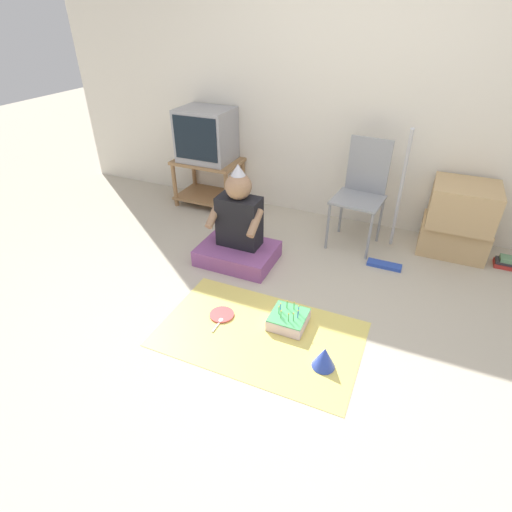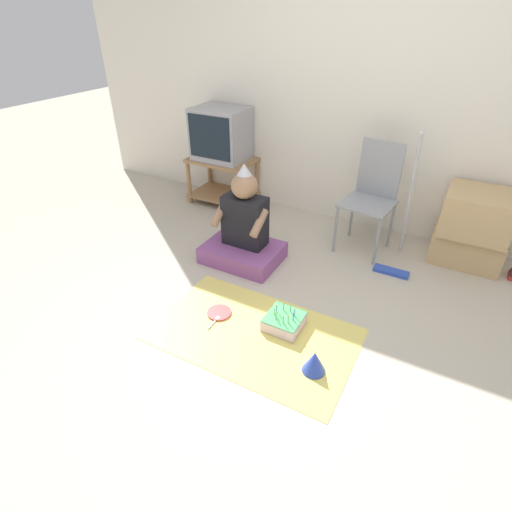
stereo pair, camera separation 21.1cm
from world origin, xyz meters
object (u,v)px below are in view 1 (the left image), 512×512
(birthday_cake, at_px, (288,319))
(party_hat_blue, at_px, (324,357))
(folding_chair, at_px, (362,187))
(cardboard_box_stack, at_px, (459,219))
(person_seated, at_px, (238,233))
(tv, at_px, (206,135))
(book_pile, at_px, (508,263))
(dust_mop, at_px, (393,227))
(paper_plate, at_px, (222,314))

(birthday_cake, height_order, party_hat_blue, birthday_cake)
(folding_chair, height_order, party_hat_blue, folding_chair)
(cardboard_box_stack, distance_m, person_seated, 1.87)
(tv, distance_m, birthday_cake, 2.21)
(person_seated, bearing_deg, party_hat_blue, -41.60)
(book_pile, xyz_separation_m, party_hat_blue, (-1.12, -1.68, 0.04))
(person_seated, distance_m, party_hat_blue, 1.34)
(person_seated, bearing_deg, book_pile, 20.61)
(tv, relative_size, book_pile, 2.65)
(dust_mop, xyz_separation_m, person_seated, (-1.17, -0.48, -0.07))
(cardboard_box_stack, relative_size, person_seated, 0.75)
(tv, height_order, person_seated, tv)
(party_hat_blue, bearing_deg, birthday_cake, 140.34)
(cardboard_box_stack, bearing_deg, dust_mop, -142.61)
(birthday_cake, bearing_deg, dust_mop, 65.73)
(dust_mop, relative_size, party_hat_blue, 7.93)
(tv, xyz_separation_m, dust_mop, (1.95, -0.42, -0.42))
(cardboard_box_stack, distance_m, dust_mop, 0.62)
(folding_chair, relative_size, book_pile, 4.66)
(tv, bearing_deg, paper_plate, -58.52)
(tv, height_order, paper_plate, tv)
(dust_mop, bearing_deg, cardboard_box_stack, 37.39)
(folding_chair, bearing_deg, person_seated, -139.47)
(cardboard_box_stack, xyz_separation_m, paper_plate, (-1.45, -1.58, -0.32))
(cardboard_box_stack, height_order, birthday_cake, cardboard_box_stack)
(person_seated, bearing_deg, tv, 130.87)
(birthday_cake, relative_size, party_hat_blue, 1.69)
(cardboard_box_stack, bearing_deg, paper_plate, -132.65)
(folding_chair, xyz_separation_m, cardboard_box_stack, (0.81, 0.14, -0.20))
(cardboard_box_stack, distance_m, book_pile, 0.54)
(book_pile, distance_m, person_seated, 2.27)
(tv, xyz_separation_m, book_pile, (2.89, -0.11, -0.71))
(book_pile, bearing_deg, person_seated, -159.39)
(cardboard_box_stack, distance_m, paper_plate, 2.17)
(cardboard_box_stack, relative_size, book_pile, 3.16)
(folding_chair, bearing_deg, party_hat_blue, -84.76)
(book_pile, height_order, birthday_cake, birthday_cake)
(folding_chair, xyz_separation_m, person_seated, (-0.85, -0.72, -0.27))
(tv, bearing_deg, party_hat_blue, -45.17)
(cardboard_box_stack, distance_m, birthday_cake, 1.80)
(dust_mop, bearing_deg, tv, 167.86)
(folding_chair, distance_m, paper_plate, 1.65)
(book_pile, bearing_deg, paper_plate, -141.57)
(dust_mop, height_order, paper_plate, dust_mop)
(book_pile, xyz_separation_m, person_seated, (-2.11, -0.79, 0.22))
(dust_mop, height_order, birthday_cake, dust_mop)
(cardboard_box_stack, relative_size, paper_plate, 3.64)
(birthday_cake, xyz_separation_m, paper_plate, (-0.46, -0.10, -0.04))
(person_seated, relative_size, party_hat_blue, 5.82)
(dust_mop, distance_m, person_seated, 1.26)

